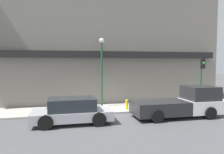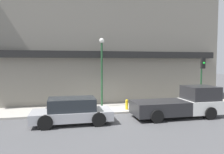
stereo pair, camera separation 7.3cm
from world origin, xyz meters
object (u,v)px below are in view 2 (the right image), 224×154
object	(u,v)px
pickup_truck	(182,104)
fire_hydrant	(127,104)
street_lamp	(102,63)
parked_car	(72,111)
traffic_light	(202,73)

from	to	relation	value
pickup_truck	fire_hydrant	distance (m)	3.63
street_lamp	pickup_truck	bearing A→B (deg)	-38.41
parked_car	fire_hydrant	distance (m)	4.36
fire_hydrant	parked_car	bearing A→B (deg)	-150.05
fire_hydrant	street_lamp	size ratio (longest dim) A/B	0.14
parked_car	fire_hydrant	size ratio (longest dim) A/B	6.24
traffic_light	pickup_truck	bearing A→B (deg)	-142.78
traffic_light	fire_hydrant	bearing A→B (deg)	-179.99
parked_car	fire_hydrant	world-z (taller)	parked_car
pickup_truck	fire_hydrant	size ratio (longest dim) A/B	7.80
parked_car	traffic_light	world-z (taller)	traffic_light
parked_car	fire_hydrant	xyz separation A→B (m)	(3.77, 2.17, -0.22)
parked_car	fire_hydrant	bearing A→B (deg)	27.72
fire_hydrant	street_lamp	xyz separation A→B (m)	(-1.50, 1.30, 2.79)
parked_car	street_lamp	world-z (taller)	street_lamp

